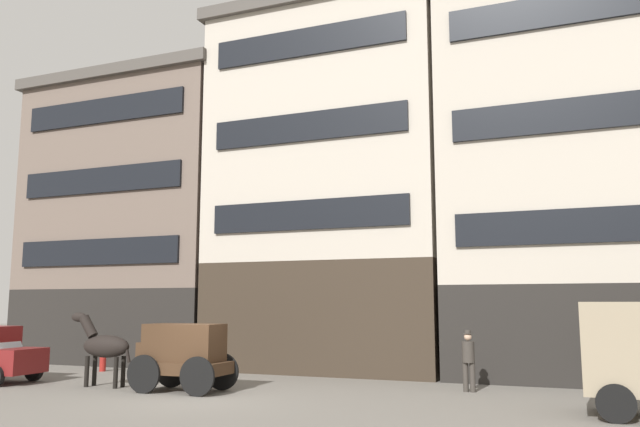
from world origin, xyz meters
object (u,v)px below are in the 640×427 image
object	(u,v)px
draft_horse	(104,346)
pedestrian_officer	(468,358)
fire_hydrant_curbside	(103,360)
cargo_wagon	(182,352)

from	to	relation	value
draft_horse	pedestrian_officer	size ratio (longest dim) A/B	1.31
fire_hydrant_curbside	cargo_wagon	bearing A→B (deg)	-31.26
pedestrian_officer	fire_hydrant_curbside	world-z (taller)	pedestrian_officer
draft_horse	fire_hydrant_curbside	size ratio (longest dim) A/B	2.83
cargo_wagon	draft_horse	xyz separation A→B (m)	(-2.95, -0.00, 0.12)
pedestrian_officer	cargo_wagon	bearing A→B (deg)	-158.25
cargo_wagon	pedestrian_officer	world-z (taller)	cargo_wagon
pedestrian_officer	fire_hydrant_curbside	bearing A→B (deg)	177.67
cargo_wagon	fire_hydrant_curbside	world-z (taller)	cargo_wagon
draft_horse	pedestrian_officer	world-z (taller)	draft_horse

